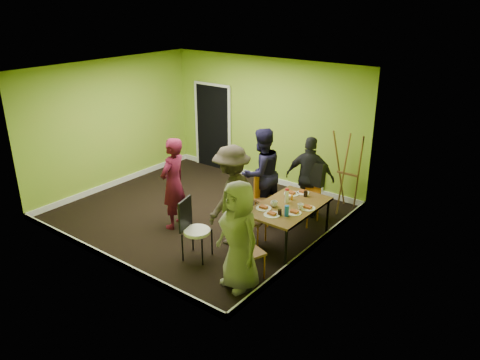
% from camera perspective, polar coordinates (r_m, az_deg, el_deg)
% --- Properties ---
extents(ground, '(5.00, 5.00, 0.00)m').
position_cam_1_polar(ground, '(9.32, -4.96, -4.01)').
color(ground, black).
rests_on(ground, ground).
extents(room_walls, '(5.04, 4.54, 2.82)m').
position_cam_1_polar(room_walls, '(8.98, -5.09, 1.81)').
color(room_walls, '#84B62E').
rests_on(room_walls, ground).
extents(dining_table, '(0.90, 1.50, 0.75)m').
position_cam_1_polar(dining_table, '(7.90, 5.95, -3.44)').
color(dining_table, black).
rests_on(dining_table, ground).
extents(chair_left_far, '(0.46, 0.46, 0.95)m').
position_cam_1_polar(chair_left_far, '(8.80, 3.10, -1.76)').
color(chair_left_far, orange).
rests_on(chair_left_far, ground).
extents(chair_left_near, '(0.49, 0.48, 0.99)m').
position_cam_1_polar(chair_left_near, '(8.00, 1.02, -4.08)').
color(chair_left_near, orange).
rests_on(chair_left_near, ground).
extents(chair_back_end, '(0.47, 0.56, 1.14)m').
position_cam_1_polar(chair_back_end, '(8.85, 8.63, 0.05)').
color(chair_back_end, orange).
rests_on(chair_back_end, ground).
extents(chair_front_end, '(0.49, 0.49, 0.93)m').
position_cam_1_polar(chair_front_end, '(7.02, 0.65, -8.35)').
color(chair_front_end, orange).
rests_on(chair_front_end, ground).
extents(chair_bentwood, '(0.49, 0.48, 1.02)m').
position_cam_1_polar(chair_bentwood, '(7.60, -5.79, -5.61)').
color(chair_bentwood, black).
rests_on(chair_bentwood, ground).
extents(easel, '(0.65, 0.61, 1.61)m').
position_cam_1_polar(easel, '(9.36, 12.91, 0.93)').
color(easel, brown).
rests_on(easel, ground).
extents(plate_near_left, '(0.26, 0.26, 0.01)m').
position_cam_1_polar(plate_near_left, '(8.30, 6.28, -1.68)').
color(plate_near_left, white).
rests_on(plate_near_left, dining_table).
extents(plate_near_right, '(0.25, 0.25, 0.01)m').
position_cam_1_polar(plate_near_right, '(7.72, 2.89, -3.46)').
color(plate_near_right, white).
rests_on(plate_near_right, dining_table).
extents(plate_far_back, '(0.22, 0.22, 0.01)m').
position_cam_1_polar(plate_far_back, '(8.37, 7.70, -1.55)').
color(plate_far_back, white).
rests_on(plate_far_back, dining_table).
extents(plate_far_front, '(0.27, 0.27, 0.01)m').
position_cam_1_polar(plate_far_front, '(7.51, 3.90, -4.25)').
color(plate_far_front, white).
rests_on(plate_far_front, dining_table).
extents(plate_wall_back, '(0.25, 0.25, 0.01)m').
position_cam_1_polar(plate_wall_back, '(7.79, 8.25, -3.43)').
color(plate_wall_back, white).
rests_on(plate_wall_back, dining_table).
extents(plate_wall_front, '(0.24, 0.24, 0.01)m').
position_cam_1_polar(plate_wall_front, '(7.60, 6.62, -4.00)').
color(plate_wall_front, white).
rests_on(plate_wall_front, dining_table).
extents(thermos, '(0.07, 0.07, 0.22)m').
position_cam_1_polar(thermos, '(7.93, 5.72, -2.00)').
color(thermos, white).
rests_on(thermos, dining_table).
extents(blue_bottle, '(0.07, 0.07, 0.18)m').
position_cam_1_polar(blue_bottle, '(7.46, 5.72, -3.77)').
color(blue_bottle, blue).
rests_on(blue_bottle, dining_table).
extents(orange_bottle, '(0.04, 0.04, 0.09)m').
position_cam_1_polar(orange_bottle, '(8.06, 6.33, -2.13)').
color(orange_bottle, orange).
rests_on(orange_bottle, dining_table).
extents(glass_mid, '(0.07, 0.07, 0.10)m').
position_cam_1_polar(glass_mid, '(8.11, 5.70, -1.90)').
color(glass_mid, black).
rests_on(glass_mid, dining_table).
extents(glass_back, '(0.07, 0.07, 0.10)m').
position_cam_1_polar(glass_back, '(8.23, 8.00, -1.67)').
color(glass_back, black).
rests_on(glass_back, dining_table).
extents(glass_front, '(0.07, 0.07, 0.10)m').
position_cam_1_polar(glass_front, '(7.50, 4.86, -3.93)').
color(glass_front, black).
rests_on(glass_front, dining_table).
extents(cup_a, '(0.12, 0.12, 0.09)m').
position_cam_1_polar(cup_a, '(7.79, 4.18, -2.91)').
color(cup_a, white).
rests_on(cup_a, dining_table).
extents(cup_b, '(0.10, 0.10, 0.09)m').
position_cam_1_polar(cup_b, '(7.74, 7.37, -3.23)').
color(cup_b, white).
rests_on(cup_b, dining_table).
extents(person_standing, '(0.50, 0.68, 1.71)m').
position_cam_1_polar(person_standing, '(8.52, -8.12, -0.43)').
color(person_standing, '#500D21').
rests_on(person_standing, ground).
extents(person_left_far, '(0.89, 1.01, 1.75)m').
position_cam_1_polar(person_left_far, '(8.87, 2.63, 0.84)').
color(person_left_far, black).
rests_on(person_left_far, ground).
extents(person_left_near, '(0.73, 1.18, 1.75)m').
position_cam_1_polar(person_left_near, '(7.89, -1.01, -1.89)').
color(person_left_near, '#312920').
rests_on(person_left_near, ground).
extents(person_back_end, '(1.00, 0.62, 1.59)m').
position_cam_1_polar(person_back_end, '(8.97, 8.52, 0.31)').
color(person_back_end, black).
rests_on(person_back_end, ground).
extents(person_front_end, '(0.93, 0.73, 1.66)m').
position_cam_1_polar(person_front_end, '(6.71, -0.12, -6.82)').
color(person_front_end, gray).
rests_on(person_front_end, ground).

